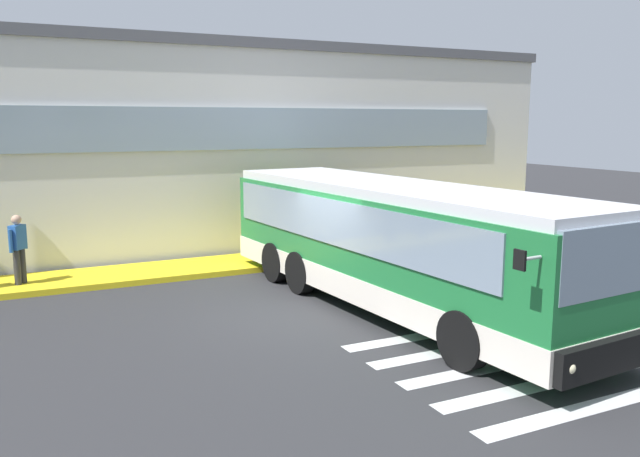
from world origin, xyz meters
TOP-DOWN VIEW (x-y plane):
  - ground_plane at (0.00, 0.00)m, footprint 80.00×90.00m
  - bay_paint_stripes at (2.00, -4.20)m, footprint 4.40×3.96m
  - terminal_building at (-0.69, 11.66)m, footprint 25.50×13.80m
  - boarding_curb at (0.00, 4.80)m, footprint 27.70×2.00m
  - bus_main_foreground at (1.99, -0.54)m, footprint 3.41×10.89m
  - passenger_by_doorway at (-5.27, 4.65)m, footprint 0.41×0.48m
  - safety_bollard_yellow at (3.27, 3.60)m, footprint 0.18×0.18m

SIDE VIEW (x-z plane):
  - ground_plane at x=0.00m, z-range -0.02..0.00m
  - bay_paint_stripes at x=2.00m, z-range 0.00..0.01m
  - boarding_curb at x=0.00m, z-range 0.00..0.15m
  - safety_bollard_yellow at x=3.27m, z-range 0.00..0.90m
  - passenger_by_doorway at x=-5.27m, z-range 0.24..1.92m
  - bus_main_foreground at x=1.99m, z-range -0.02..2.68m
  - terminal_building at x=-0.69m, z-range -0.01..6.39m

